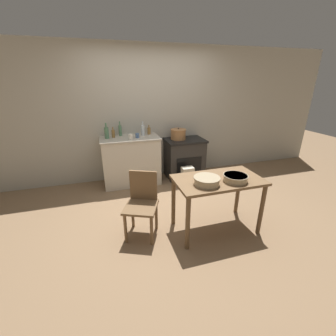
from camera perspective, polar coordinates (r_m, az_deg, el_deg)
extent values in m
plane|color=#896B4C|center=(3.58, 1.75, -11.08)|extent=(14.00, 14.00, 0.00)
cube|color=#B2AD9E|center=(4.58, -4.56, 13.36)|extent=(8.00, 0.07, 2.55)
cube|color=beige|center=(4.41, -9.33, 1.66)|extent=(1.06, 0.56, 0.89)
cube|color=#B6AD9C|center=(4.27, -9.71, 7.48)|extent=(1.09, 0.59, 0.03)
cube|color=#2D2B28|center=(4.69, 4.14, 2.30)|extent=(0.74, 0.54, 0.76)
cube|color=black|center=(4.57, 4.27, 7.05)|extent=(0.78, 0.58, 0.04)
cube|color=black|center=(4.46, 5.39, 0.62)|extent=(0.52, 0.01, 0.32)
cube|color=brown|center=(2.94, 12.66, -2.98)|extent=(1.12, 0.63, 0.03)
cylinder|color=brown|center=(2.72, 5.03, -13.89)|extent=(0.06, 0.06, 0.72)
cylinder|color=brown|center=(3.20, 22.64, -9.76)|extent=(0.06, 0.06, 0.72)
cylinder|color=brown|center=(3.14, 1.39, -8.47)|extent=(0.06, 0.06, 0.72)
cylinder|color=brown|center=(3.56, 17.34, -5.67)|extent=(0.06, 0.06, 0.72)
cube|color=brown|center=(2.90, -6.92, -9.83)|extent=(0.53, 0.53, 0.03)
cube|color=brown|center=(2.96, -6.27, -4.38)|extent=(0.34, 0.17, 0.40)
cylinder|color=brown|center=(2.94, -10.74, -14.87)|extent=(0.04, 0.04, 0.41)
cylinder|color=brown|center=(2.86, -4.19, -15.58)|extent=(0.04, 0.04, 0.41)
cylinder|color=brown|center=(3.19, -8.97, -11.42)|extent=(0.04, 0.04, 0.41)
cylinder|color=brown|center=(3.13, -3.01, -11.95)|extent=(0.04, 0.04, 0.41)
cube|color=beige|center=(4.31, 4.95, -2.23)|extent=(0.22, 0.16, 0.38)
cylinder|color=#B77A47|center=(4.54, 2.62, 8.45)|extent=(0.30, 0.30, 0.18)
cylinder|color=#B77A47|center=(4.52, 2.64, 9.70)|extent=(0.31, 0.31, 0.02)
sphere|color=black|center=(4.52, 2.65, 9.97)|extent=(0.02, 0.02, 0.02)
cylinder|color=tan|center=(2.73, 9.82, -3.22)|extent=(0.30, 0.30, 0.09)
cylinder|color=tan|center=(2.72, 9.87, -2.44)|extent=(0.32, 0.32, 0.01)
cylinder|color=tan|center=(2.90, 16.74, -2.47)|extent=(0.29, 0.29, 0.08)
cylinder|color=tan|center=(2.89, 16.82, -1.82)|extent=(0.31, 0.31, 0.01)
cylinder|color=silver|center=(4.37, -6.41, 9.47)|extent=(0.07, 0.07, 0.19)
cylinder|color=silver|center=(4.34, -6.48, 11.20)|extent=(0.03, 0.03, 0.08)
cylinder|color=olive|center=(4.45, -4.84, 9.35)|extent=(0.07, 0.07, 0.13)
cylinder|color=olive|center=(4.44, -4.88, 10.49)|extent=(0.02, 0.02, 0.05)
cylinder|color=olive|center=(4.31, -13.73, 8.45)|extent=(0.06, 0.06, 0.14)
cylinder|color=olive|center=(4.29, -13.84, 9.69)|extent=(0.02, 0.02, 0.05)
cylinder|color=#517F5B|center=(4.40, -12.04, 9.26)|extent=(0.06, 0.06, 0.20)
cylinder|color=#517F5B|center=(4.37, -12.18, 11.01)|extent=(0.02, 0.02, 0.08)
cylinder|color=#517F5B|center=(4.25, -15.33, 8.56)|extent=(0.08, 0.08, 0.20)
cylinder|color=#517F5B|center=(4.22, -15.52, 10.43)|extent=(0.03, 0.03, 0.08)
cylinder|color=#4C6B99|center=(4.20, -7.81, 8.17)|extent=(0.07, 0.07, 0.09)
cylinder|color=silver|center=(4.09, -9.48, 7.80)|extent=(0.08, 0.08, 0.10)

